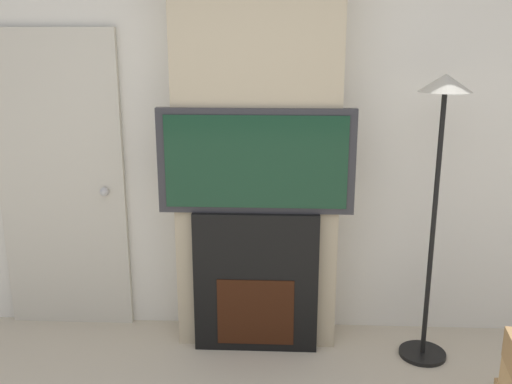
% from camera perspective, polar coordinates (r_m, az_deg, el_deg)
% --- Properties ---
extents(wall_back, '(6.00, 0.06, 2.70)m').
position_cam_1_polar(wall_back, '(3.73, 0.24, 5.89)').
color(wall_back, silver).
rests_on(wall_back, ground_plane).
extents(chimney_breast, '(1.01, 0.31, 2.70)m').
position_cam_1_polar(chimney_breast, '(3.55, 0.12, 5.41)').
color(chimney_breast, '#BCAD8E').
rests_on(chimney_breast, ground_plane).
extents(fireplace, '(0.78, 0.15, 0.92)m').
position_cam_1_polar(fireplace, '(3.66, -0.00, -8.93)').
color(fireplace, black).
rests_on(fireplace, ground_plane).
extents(television, '(1.19, 0.07, 0.64)m').
position_cam_1_polar(television, '(3.42, -0.00, 3.08)').
color(television, '#2D2D33').
rests_on(television, fireplace).
extents(floor_lamp, '(0.30, 0.30, 1.76)m').
position_cam_1_polar(floor_lamp, '(3.45, 17.90, 3.88)').
color(floor_lamp, black).
rests_on(floor_lamp, ground_plane).
extents(entry_door, '(0.85, 0.09, 2.02)m').
position_cam_1_polar(entry_door, '(4.02, -18.85, 0.78)').
color(entry_door, beige).
rests_on(entry_door, ground_plane).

